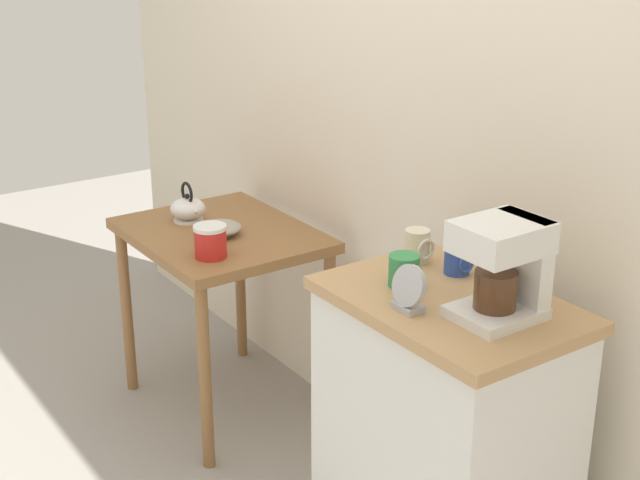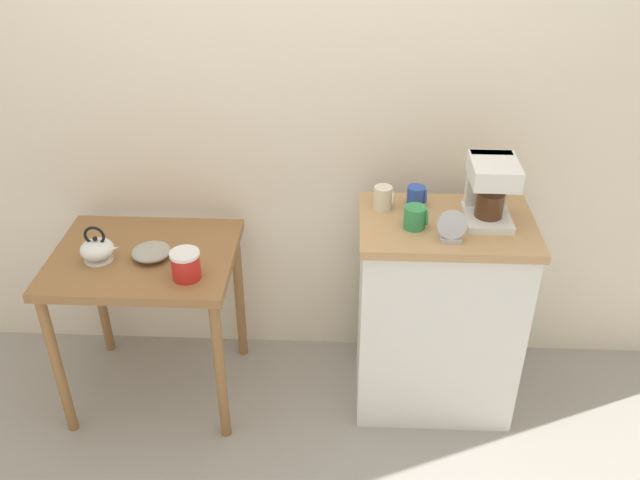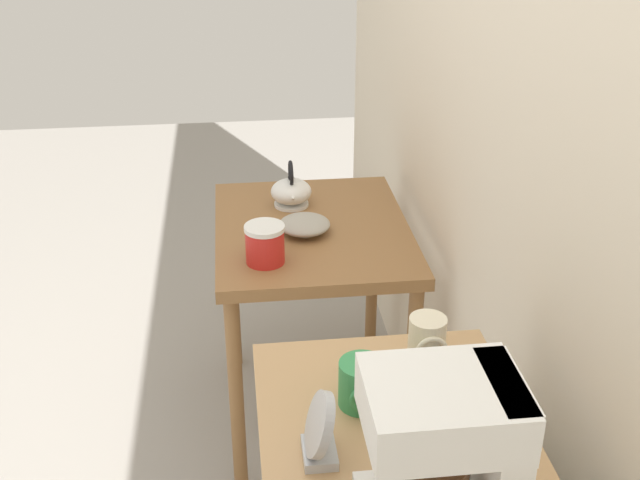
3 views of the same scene
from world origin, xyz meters
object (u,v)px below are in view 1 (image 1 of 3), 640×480
at_px(bowl_stoneware, 220,228).
at_px(table_clock, 409,291).
at_px(mug_tall_green, 404,271).
at_px(mug_small_cream, 418,246).
at_px(coffee_maker, 506,264).
at_px(teakettle, 188,209).
at_px(mug_blue, 458,260).
at_px(canister_enamel, 210,241).

xyz_separation_m(bowl_stoneware, table_clock, (1.19, -0.09, 0.20)).
relative_size(bowl_stoneware, mug_tall_green, 1.72).
distance_m(mug_tall_green, mug_small_cream, 0.19).
relative_size(coffee_maker, table_clock, 2.08).
height_order(bowl_stoneware, teakettle, teakettle).
bearing_deg(mug_blue, mug_tall_green, -95.73).
xyz_separation_m(canister_enamel, mug_small_cream, (0.77, 0.28, 0.16)).
xyz_separation_m(bowl_stoneware, mug_tall_green, (1.06, 0.00, 0.19)).
height_order(teakettle, canister_enamel, teakettle).
xyz_separation_m(bowl_stoneware, mug_small_cream, (0.95, 0.15, 0.19)).
xyz_separation_m(canister_enamel, mug_tall_green, (0.89, 0.13, 0.16)).
bearing_deg(coffee_maker, bowl_stoneware, -176.32).
height_order(bowl_stoneware, mug_small_cream, mug_small_cream).
bearing_deg(mug_blue, mug_small_cream, -166.77).
bearing_deg(teakettle, mug_small_cream, 8.53).
distance_m(coffee_maker, table_clock, 0.26).
relative_size(mug_blue, table_clock, 0.67).
relative_size(bowl_stoneware, coffee_maker, 0.62).
height_order(mug_tall_green, table_clock, table_clock).
relative_size(canister_enamel, mug_small_cream, 1.21).
bearing_deg(mug_tall_green, bowl_stoneware, -179.94).
bearing_deg(mug_small_cream, bowl_stoneware, -170.98).
distance_m(canister_enamel, mug_small_cream, 0.84).
relative_size(mug_tall_green, mug_small_cream, 0.96).
relative_size(coffee_maker, mug_blue, 3.09).
xyz_separation_m(canister_enamel, mug_blue, (0.91, 0.31, 0.16)).
bearing_deg(mug_small_cream, canister_enamel, -159.93).
bearing_deg(mug_blue, canister_enamel, -160.93).
relative_size(mug_tall_green, mug_blue, 1.11).
height_order(teakettle, mug_blue, mug_blue).
relative_size(bowl_stoneware, mug_small_cream, 1.65).
bearing_deg(teakettle, mug_blue, 9.03).
distance_m(bowl_stoneware, coffee_maker, 1.39).
relative_size(bowl_stoneware, table_clock, 1.28).
relative_size(coffee_maker, mug_small_cream, 2.67).
distance_m(bowl_stoneware, mug_blue, 1.11).
relative_size(teakettle, coffee_maker, 0.64).
distance_m(canister_enamel, coffee_maker, 1.23).
bearing_deg(bowl_stoneware, mug_blue, 9.56).
height_order(bowl_stoneware, mug_tall_green, mug_tall_green).
xyz_separation_m(coffee_maker, mug_blue, (-0.27, 0.10, -0.10)).
height_order(bowl_stoneware, coffee_maker, coffee_maker).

